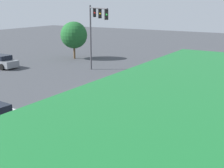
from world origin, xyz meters
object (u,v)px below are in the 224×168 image
traffic_signal_mast (95,23)px  tree_corner_c (74,35)px  car_3 (0,61)px  car_0 (197,70)px  car_2 (148,78)px

traffic_signal_mast → tree_corner_c: (6.61, 7.95, -2.09)m
traffic_signal_mast → car_3: size_ratio=1.45×
traffic_signal_mast → car_0: bearing=69.9°
car_3 → car_0: bearing=-159.4°
car_0 → tree_corner_c: 17.43m
car_2 → car_0: bearing=-121.1°
traffic_signal_mast → car_2: size_ratio=1.55×
car_2 → traffic_signal_mast: bearing=-13.8°
traffic_signal_mast → tree_corner_c: bearing=-174.7°
car_0 → car_3: size_ratio=0.91×
car_0 → tree_corner_c: bearing=80.6°
car_0 → car_2: bearing=151.0°
traffic_signal_mast → car_2: (-1.14, -6.36, -4.46)m
car_0 → car_3: 21.76m
car_0 → car_2: 6.06m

